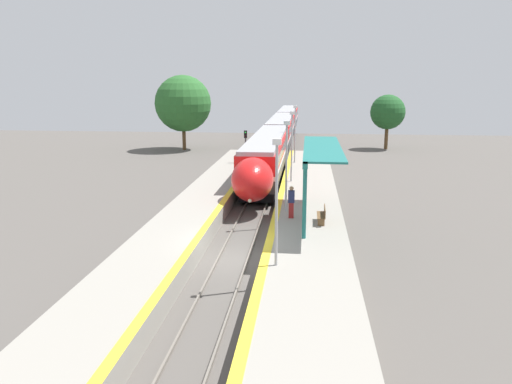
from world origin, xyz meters
The scene contains 16 objects.
ground_plane centered at (0.00, 0.00, 0.00)m, with size 120.00×120.00×0.00m, color #56514C.
rail_left centered at (-0.72, 0.00, 0.07)m, with size 0.08×90.00×0.15m, color slate.
rail_right centered at (0.72, 0.00, 0.07)m, with size 0.08×90.00×0.15m, color slate.
train centered at (0.00, 40.37, 2.24)m, with size 2.87×67.48×3.91m.
platform_right centered at (3.61, 0.00, 0.51)m, with size 4.04×64.00×1.02m.
platform_left centered at (-3.35, 0.00, 0.51)m, with size 3.53×64.00×1.02m.
platform_bench centered at (4.41, 3.51, 1.48)m, with size 0.44×1.61×0.89m.
person_waiting centered at (2.67, 4.35, 1.97)m, with size 0.36×0.24×1.82m.
railway_signal centered at (-2.30, 23.40, 2.48)m, with size 0.28×0.28×4.02m.
lamppost_near centered at (2.30, -3.12, 4.06)m, with size 0.36×0.20×5.33m.
lamppost_mid centered at (2.30, 5.85, 4.06)m, with size 0.36×0.20×5.33m.
lamppost_far centered at (2.30, 14.82, 4.06)m, with size 0.36×0.20×5.33m.
lamppost_farthest centered at (2.30, 23.80, 4.06)m, with size 0.36×0.20×5.33m.
station_canopy centered at (4.00, 4.36, 4.79)m, with size 2.02×10.35×4.06m.
background_tree_left centered at (-12.03, 38.63, 5.78)m, with size 6.97×6.97×9.27m.
background_tree_right centered at (13.43, 41.90, 4.68)m, with size 4.36×4.36×6.88m.
Camera 1 is at (3.53, -22.88, 8.61)m, focal length 35.00 mm.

